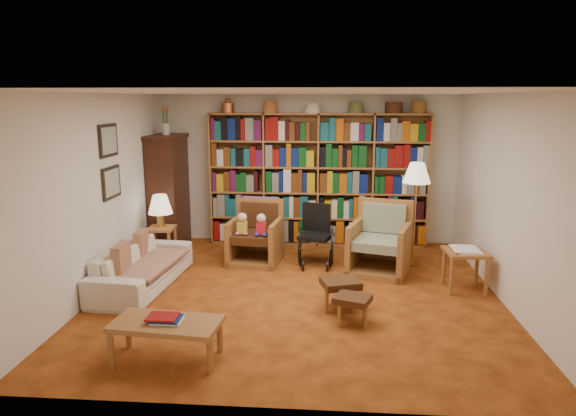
# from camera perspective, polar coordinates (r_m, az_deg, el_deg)

# --- Properties ---
(floor) EXTENTS (5.00, 5.00, 0.00)m
(floor) POSITION_cam_1_polar(r_m,az_deg,el_deg) (6.63, 1.11, -9.43)
(floor) COLOR #B2561B
(floor) RESTS_ON ground
(ceiling) EXTENTS (5.00, 5.00, 0.00)m
(ceiling) POSITION_cam_1_polar(r_m,az_deg,el_deg) (6.17, 1.20, 12.74)
(ceiling) COLOR white
(ceiling) RESTS_ON wall_back
(wall_back) EXTENTS (5.00, 0.00, 5.00)m
(wall_back) POSITION_cam_1_polar(r_m,az_deg,el_deg) (8.74, 2.08, 4.29)
(wall_back) COLOR white
(wall_back) RESTS_ON floor
(wall_front) EXTENTS (5.00, 0.00, 5.00)m
(wall_front) POSITION_cam_1_polar(r_m,az_deg,el_deg) (3.86, -0.95, -5.66)
(wall_front) COLOR white
(wall_front) RESTS_ON floor
(wall_left) EXTENTS (0.00, 5.00, 5.00)m
(wall_left) POSITION_cam_1_polar(r_m,az_deg,el_deg) (6.88, -20.12, 1.47)
(wall_left) COLOR white
(wall_left) RESTS_ON floor
(wall_right) EXTENTS (0.00, 5.00, 5.00)m
(wall_right) POSITION_cam_1_polar(r_m,az_deg,el_deg) (6.63, 23.27, 0.85)
(wall_right) COLOR white
(wall_right) RESTS_ON floor
(bookshelf) EXTENTS (3.60, 0.30, 2.42)m
(bookshelf) POSITION_cam_1_polar(r_m,az_deg,el_deg) (8.58, 3.36, 3.60)
(bookshelf) COLOR #A56433
(bookshelf) RESTS_ON floor
(curio_cabinet) EXTENTS (0.50, 0.95, 2.40)m
(curio_cabinet) POSITION_cam_1_polar(r_m,az_deg,el_deg) (8.69, -13.12, 1.96)
(curio_cabinet) COLOR #391A0F
(curio_cabinet) RESTS_ON floor
(framed_pictures) EXTENTS (0.03, 0.52, 0.97)m
(framed_pictures) POSITION_cam_1_polar(r_m,az_deg,el_deg) (7.09, -19.18, 4.90)
(framed_pictures) COLOR black
(framed_pictures) RESTS_ON wall_left
(sofa) EXTENTS (1.90, 0.86, 0.54)m
(sofa) POSITION_cam_1_polar(r_m,az_deg,el_deg) (7.03, -15.86, -6.27)
(sofa) COLOR beige
(sofa) RESTS_ON floor
(sofa_throw) EXTENTS (0.83, 1.37, 0.04)m
(sofa_throw) POSITION_cam_1_polar(r_m,az_deg,el_deg) (7.01, -15.49, -6.07)
(sofa_throw) COLOR beige
(sofa_throw) RESTS_ON sofa
(cushion_left) EXTENTS (0.13, 0.37, 0.36)m
(cushion_left) POSITION_cam_1_polar(r_m,az_deg,el_deg) (7.34, -15.96, -4.05)
(cushion_left) COLOR maroon
(cushion_left) RESTS_ON sofa
(cushion_right) EXTENTS (0.13, 0.38, 0.37)m
(cushion_right) POSITION_cam_1_polar(r_m,az_deg,el_deg) (6.72, -18.01, -5.67)
(cushion_right) COLOR maroon
(cushion_right) RESTS_ON sofa
(side_table_lamp) EXTENTS (0.41, 0.41, 0.52)m
(side_table_lamp) POSITION_cam_1_polar(r_m,az_deg,el_deg) (8.06, -13.84, -3.01)
(side_table_lamp) COLOR #A56433
(side_table_lamp) RESTS_ON floor
(table_lamp) EXTENTS (0.37, 0.37, 0.50)m
(table_lamp) POSITION_cam_1_polar(r_m,az_deg,el_deg) (7.95, -14.01, 0.29)
(table_lamp) COLOR gold
(table_lamp) RESTS_ON side_table_lamp
(armchair_leather) EXTENTS (0.83, 0.87, 0.94)m
(armchair_leather) POSITION_cam_1_polar(r_m,az_deg,el_deg) (7.83, -3.56, -3.12)
(armchair_leather) COLOR #A56433
(armchair_leather) RESTS_ON floor
(armchair_sage) EXTENTS (1.04, 1.05, 1.00)m
(armchair_sage) POSITION_cam_1_polar(r_m,az_deg,el_deg) (7.49, 10.03, -4.01)
(armchair_sage) COLOR #A56433
(armchair_sage) RESTS_ON floor
(wheelchair) EXTENTS (0.55, 0.72, 0.90)m
(wheelchair) POSITION_cam_1_polar(r_m,az_deg,el_deg) (7.68, 3.13, -3.21)
(wheelchair) COLOR black
(wheelchair) RESTS_ON floor
(floor_lamp) EXTENTS (0.41, 0.41, 1.53)m
(floor_lamp) POSITION_cam_1_polar(r_m,az_deg,el_deg) (7.65, 14.11, 3.35)
(floor_lamp) COLOR gold
(floor_lamp) RESTS_ON floor
(side_table_papers) EXTENTS (0.54, 0.54, 0.55)m
(side_table_papers) POSITION_cam_1_polar(r_m,az_deg,el_deg) (6.98, 19.13, -5.15)
(side_table_papers) COLOR #A56433
(side_table_papers) RESTS_ON floor
(footstool_a) EXTENTS (0.51, 0.47, 0.36)m
(footstool_a) POSITION_cam_1_polar(r_m,az_deg,el_deg) (6.08, 5.86, -8.52)
(footstool_a) COLOR #4B2C14
(footstool_a) RESTS_ON floor
(footstool_b) EXTENTS (0.46, 0.43, 0.32)m
(footstool_b) POSITION_cam_1_polar(r_m,az_deg,el_deg) (5.74, 7.17, -10.22)
(footstool_b) COLOR #4B2C14
(footstool_b) RESTS_ON floor
(coffee_table) EXTENTS (1.05, 0.60, 0.44)m
(coffee_table) POSITION_cam_1_polar(r_m,az_deg,el_deg) (5.05, -13.37, -12.65)
(coffee_table) COLOR #A56433
(coffee_table) RESTS_ON floor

